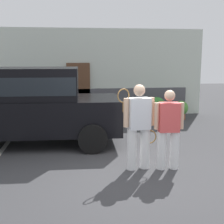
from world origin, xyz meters
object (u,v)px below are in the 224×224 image
(tennis_player_woman, at_px, (168,129))
(potted_plant_secondary, at_px, (181,109))
(potted_plant_by_porch, at_px, (157,107))
(tennis_player_man, at_px, (139,126))
(parked_suv, at_px, (29,102))

(tennis_player_woman, relative_size, potted_plant_secondary, 2.36)
(tennis_player_woman, bearing_deg, potted_plant_by_porch, -99.40)
(potted_plant_secondary, bearing_deg, potted_plant_by_porch, 173.02)
(tennis_player_man, distance_m, potted_plant_by_porch, 5.34)
(parked_suv, xyz_separation_m, potted_plant_secondary, (5.19, 2.71, -0.75))
(tennis_player_woman, distance_m, potted_plant_by_porch, 5.25)
(parked_suv, relative_size, tennis_player_woman, 2.79)
(tennis_player_woman, height_order, potted_plant_secondary, tennis_player_woman)
(tennis_player_man, xyz_separation_m, potted_plant_secondary, (2.69, 4.90, -0.54))
(potted_plant_secondary, bearing_deg, parked_suv, -152.45)
(parked_suv, bearing_deg, potted_plant_by_porch, 35.21)
(potted_plant_secondary, bearing_deg, tennis_player_woman, -112.69)
(tennis_player_woman, relative_size, potted_plant_by_porch, 1.97)
(parked_suv, xyz_separation_m, tennis_player_woman, (3.11, -2.28, -0.28))
(tennis_player_woman, height_order, potted_plant_by_porch, tennis_player_woman)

